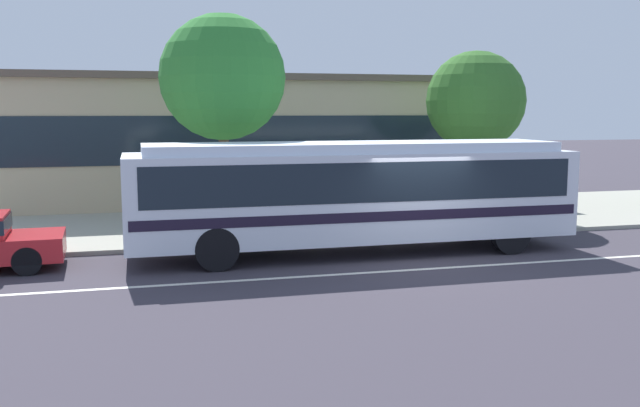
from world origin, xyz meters
name	(u,v)px	position (x,y,z in m)	size (l,w,h in m)	color
ground_plane	(422,261)	(0.00, 0.00, 0.00)	(120.00, 120.00, 0.00)	#39343E
sidewalk_slab	(342,218)	(0.00, 6.71, 0.06)	(60.00, 8.00, 0.12)	#9D9B8D
lane_stripe_center	(436,268)	(0.00, -0.80, 0.00)	(56.00, 0.16, 0.01)	silver
transit_bus	(355,189)	(-1.28, 1.36, 1.64)	(11.24, 2.54, 2.81)	silver
pedestrian_waiting_near_sign	(331,198)	(-1.23, 3.74, 1.13)	(0.43, 0.43, 1.72)	#3C2E44
bus_stop_sign	(498,175)	(3.80, 3.27, 1.72)	(0.08, 0.44, 2.49)	gray
street_tree_near_stop	(223,78)	(-4.11, 4.93, 4.53)	(3.59, 3.59, 6.22)	brown
street_tree_mid_block	(475,101)	(4.48, 6.20, 3.91)	(3.31, 3.31, 5.47)	brown
station_building	(240,138)	(-2.38, 13.51, 2.47)	(20.13, 8.47, 4.93)	tan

